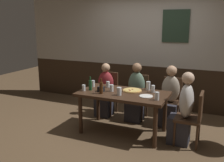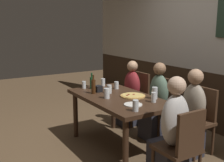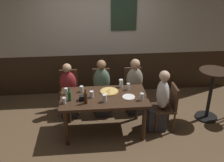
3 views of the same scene
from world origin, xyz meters
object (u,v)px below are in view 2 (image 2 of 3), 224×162
at_px(person_left_far, 130,98).
at_px(tumbler_short, 107,94).
at_px(person_mid_far, 156,107).
at_px(pizza, 133,96).
at_px(highball_clear, 84,85).
at_px(pint_glass_pale, 116,85).
at_px(pint_glass_stout, 103,83).
at_px(beer_bottle_brown, 93,86).
at_px(chair_mid_far, 164,104).
at_px(pint_glass_amber, 135,106).
at_px(beer_glass_tall, 155,94).
at_px(chair_left_far, 137,95).
at_px(beer_glass_half, 109,90).
at_px(plate_white_large, 133,105).
at_px(chair_right_far, 199,117).
at_px(person_right_far, 190,120).
at_px(person_head_east, 171,139).
at_px(condiment_caddy, 98,89).
at_px(beer_bottle_green, 92,83).
at_px(tumbler_water, 154,98).
at_px(chair_head_east, 182,145).
at_px(dining_table, 118,103).

relative_size(person_left_far, tumbler_short, 8.14).
relative_size(person_mid_far, pizza, 3.41).
height_order(highball_clear, pint_glass_pale, pint_glass_pale).
xyz_separation_m(pint_glass_stout, beer_bottle_brown, (0.35, -0.36, 0.05)).
relative_size(chair_mid_far, pint_glass_amber, 6.77).
xyz_separation_m(beer_glass_tall, pint_glass_amber, (0.30, -0.53, -0.02)).
bearing_deg(chair_left_far, chair_mid_far, 0.00).
height_order(pint_glass_amber, pint_glass_stout, pint_glass_amber).
distance_m(person_left_far, beer_glass_half, 0.89).
distance_m(person_mid_far, plate_white_large, 0.90).
height_order(chair_right_far, beer_glass_half, chair_right_far).
bearing_deg(highball_clear, chair_mid_far, 56.19).
bearing_deg(chair_right_far, person_right_far, -90.00).
bearing_deg(beer_glass_tall, chair_mid_far, 124.97).
distance_m(person_head_east, person_left_far, 1.83).
bearing_deg(person_head_east, condiment_caddy, -175.90).
distance_m(person_right_far, person_left_far, 1.36).
relative_size(person_mid_far, beer_bottle_brown, 4.31).
xyz_separation_m(person_left_far, highball_clear, (-0.00, -0.86, 0.33)).
bearing_deg(chair_right_far, beer_bottle_green, -144.01).
bearing_deg(plate_white_large, tumbler_water, 83.17).
height_order(person_left_far, tumbler_short, person_left_far).
xyz_separation_m(chair_left_far, pint_glass_amber, (1.32, -1.03, 0.30)).
distance_m(beer_glass_half, plate_white_large, 0.65).
height_order(chair_mid_far, pizza, chair_mid_far).
relative_size(chair_right_far, chair_head_east, 1.00).
height_order(chair_left_far, person_left_far, person_left_far).
height_order(person_right_far, beer_bottle_brown, person_right_far).
bearing_deg(pint_glass_stout, beer_bottle_brown, -45.55).
distance_m(pizza, beer_bottle_brown, 0.58).
distance_m(tumbler_water, condiment_caddy, 0.91).
relative_size(highball_clear, pint_glass_pale, 0.99).
relative_size(chair_mid_far, person_left_far, 0.80).
relative_size(chair_left_far, person_right_far, 0.77).
distance_m(dining_table, person_head_east, 1.04).
height_order(chair_head_east, pint_glass_stout, chair_head_east).
xyz_separation_m(pint_glass_pale, tumbler_short, (0.40, -0.41, 0.01)).
height_order(pint_glass_stout, tumbler_short, tumbler_short).
height_order(beer_bottle_brown, plate_white_large, beer_bottle_brown).
height_order(person_right_far, beer_bottle_green, person_right_far).
relative_size(beer_glass_tall, pint_glass_pale, 1.40).
relative_size(beer_bottle_green, condiment_caddy, 2.24).
xyz_separation_m(pint_glass_stout, plate_white_large, (1.11, -0.22, -0.05)).
bearing_deg(dining_table, chair_mid_far, 90.00).
bearing_deg(pizza, person_mid_far, 101.85).
bearing_deg(dining_table, beer_bottle_brown, -146.61).
relative_size(person_right_far, plate_white_large, 5.13).
bearing_deg(beer_glass_half, person_left_far, 123.98).
xyz_separation_m(person_right_far, condiment_caddy, (-1.06, -0.78, 0.30)).
height_order(dining_table, pizza, pizza).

